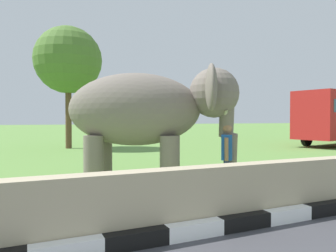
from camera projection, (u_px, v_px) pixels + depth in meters
striped_curb at (103, 245)px, 4.12m from camera, size 16.20×0.20×0.24m
barrier_parapet at (238, 194)px, 5.35m from camera, size 28.00×0.36×1.00m
elephant at (150, 112)px, 7.46m from camera, size 4.00×3.33×2.95m
person_handler at (227, 155)px, 7.37m from camera, size 0.46×0.57×1.66m
tree_distant at (68, 60)px, 19.09m from camera, size 4.01×4.01×7.31m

